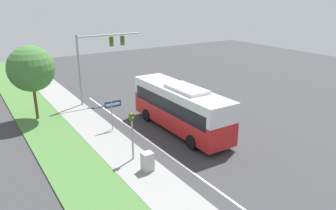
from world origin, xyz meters
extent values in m
plane|color=#38383A|center=(0.00, 0.00, 0.00)|extent=(80.00, 80.00, 0.00)
cube|color=gray|center=(-6.20, 0.00, 0.06)|extent=(2.80, 80.00, 0.12)
cube|color=#477538|center=(-9.40, 0.00, 0.05)|extent=(3.60, 80.00, 0.10)
cube|color=silver|center=(-3.60, 0.00, 0.00)|extent=(0.14, 30.00, 0.01)
cube|color=red|center=(-0.57, 2.94, 1.23)|extent=(2.51, 10.17, 1.70)
cube|color=silver|center=(-0.57, 2.94, 2.78)|extent=(2.51, 10.17, 1.39)
cube|color=black|center=(-0.57, 2.94, 2.30)|extent=(2.55, 9.35, 1.05)
cube|color=silver|center=(-0.57, 2.18, 3.59)|extent=(1.75, 3.56, 0.24)
cylinder|color=black|center=(-1.77, 6.09, 0.52)|extent=(0.28, 1.05, 1.05)
cylinder|color=black|center=(0.63, 6.09, 0.52)|extent=(0.28, 1.05, 1.05)
cylinder|color=black|center=(-1.77, -0.21, 0.52)|extent=(0.28, 1.05, 1.05)
cylinder|color=black|center=(0.63, -0.21, 0.52)|extent=(0.28, 1.05, 1.05)
cylinder|color=#939399|center=(-5.05, 12.99, 3.38)|extent=(0.20, 0.20, 6.77)
cylinder|color=#939399|center=(-1.89, 12.99, 6.52)|extent=(6.32, 0.14, 0.14)
cube|color=#47470F|center=(-1.68, 12.99, 5.90)|extent=(0.32, 0.28, 0.90)
sphere|color=#1ED838|center=(-1.68, 12.81, 5.65)|extent=(0.18, 0.18, 0.18)
cube|color=#47470F|center=(-0.52, 12.99, 5.90)|extent=(0.32, 0.28, 0.90)
sphere|color=#1ED838|center=(-0.52, 12.81, 5.65)|extent=(0.18, 0.18, 0.18)
cylinder|color=#939399|center=(-5.94, 0.52, 1.62)|extent=(0.12, 0.12, 3.24)
cube|color=#47470F|center=(-5.94, 0.52, 3.02)|extent=(0.28, 0.24, 0.44)
sphere|color=#1ED838|center=(-5.94, 0.37, 3.02)|extent=(0.14, 0.14, 0.14)
cylinder|color=#939399|center=(-5.06, 5.79, 1.24)|extent=(0.08, 0.08, 2.47)
cube|color=#19478C|center=(-4.92, 5.79, 2.17)|extent=(1.35, 0.03, 0.51)
cube|color=white|center=(-4.92, 5.78, 2.17)|extent=(1.15, 0.01, 0.18)
cube|color=#A8A8A3|center=(-5.87, -1.25, 0.70)|extent=(0.66, 0.60, 1.17)
cylinder|color=brown|center=(-9.49, 11.50, 1.71)|extent=(0.24, 0.24, 3.21)
sphere|color=#427538|center=(-9.49, 11.50, 4.45)|extent=(3.80, 3.80, 3.80)
camera|label=1|loc=(-14.32, -16.61, 10.28)|focal=35.00mm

